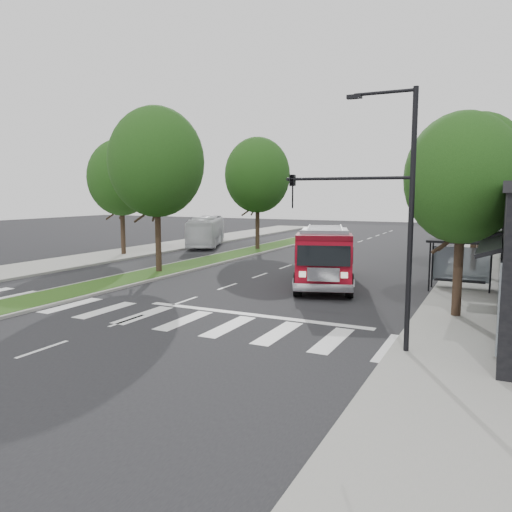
# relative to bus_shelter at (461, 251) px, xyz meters

# --- Properties ---
(ground) EXTENTS (140.00, 140.00, 0.00)m
(ground) POSITION_rel_bus_shelter_xyz_m (-11.20, -8.15, -2.04)
(ground) COLOR black
(ground) RESTS_ON ground
(sidewalk_right) EXTENTS (5.00, 80.00, 0.15)m
(sidewalk_right) POSITION_rel_bus_shelter_xyz_m (1.30, 1.85, -1.96)
(sidewalk_right) COLOR gray
(sidewalk_right) RESTS_ON ground
(sidewalk_left) EXTENTS (5.00, 80.00, 0.15)m
(sidewalk_left) POSITION_rel_bus_shelter_xyz_m (-25.70, 1.85, -1.96)
(sidewalk_left) COLOR gray
(sidewalk_left) RESTS_ON ground
(median) EXTENTS (3.00, 50.00, 0.15)m
(median) POSITION_rel_bus_shelter_xyz_m (-17.20, 9.85, -1.96)
(median) COLOR gray
(median) RESTS_ON ground
(bus_shelter) EXTENTS (3.20, 1.60, 2.61)m
(bus_shelter) POSITION_rel_bus_shelter_xyz_m (0.00, 0.00, 0.00)
(bus_shelter) COLOR black
(bus_shelter) RESTS_ON ground
(tree_right_near) EXTENTS (4.40, 4.40, 8.05)m
(tree_right_near) POSITION_rel_bus_shelter_xyz_m (0.30, -6.15, 3.47)
(tree_right_near) COLOR black
(tree_right_near) RESTS_ON ground
(tree_right_mid) EXTENTS (5.60, 5.60, 9.72)m
(tree_right_mid) POSITION_rel_bus_shelter_xyz_m (0.30, 5.85, 4.45)
(tree_right_mid) COLOR black
(tree_right_mid) RESTS_ON ground
(tree_right_far) EXTENTS (5.00, 5.00, 8.73)m
(tree_right_far) POSITION_rel_bus_shelter_xyz_m (0.30, 15.85, 3.80)
(tree_right_far) COLOR black
(tree_right_far) RESTS_ON ground
(tree_median_near) EXTENTS (5.80, 5.80, 10.16)m
(tree_median_near) POSITION_rel_bus_shelter_xyz_m (-17.20, -2.15, 4.77)
(tree_median_near) COLOR black
(tree_median_near) RESTS_ON ground
(tree_median_far) EXTENTS (5.60, 5.60, 9.72)m
(tree_median_far) POSITION_rel_bus_shelter_xyz_m (-17.20, 11.85, 4.45)
(tree_median_far) COLOR black
(tree_median_far) RESTS_ON ground
(tree_left_mid) EXTENTS (5.20, 5.20, 9.16)m
(tree_left_mid) POSITION_rel_bus_shelter_xyz_m (-25.20, 3.85, 4.12)
(tree_left_mid) COLOR black
(tree_left_mid) RESTS_ON ground
(streetlight_right_near) EXTENTS (4.08, 0.22, 8.00)m
(streetlight_right_near) POSITION_rel_bus_shelter_xyz_m (-1.59, -11.65, 2.63)
(streetlight_right_near) COLOR black
(streetlight_right_near) RESTS_ON ground
(streetlight_right_far) EXTENTS (2.11, 0.20, 8.00)m
(streetlight_right_far) POSITION_rel_bus_shelter_xyz_m (-0.85, 11.85, 2.44)
(streetlight_right_far) COLOR black
(streetlight_right_far) RESTS_ON ground
(fire_engine) EXTENTS (5.39, 9.55, 3.18)m
(fire_engine) POSITION_rel_bus_shelter_xyz_m (-6.85, -1.09, -0.52)
(fire_engine) COLOR #60050F
(fire_engine) RESTS_ON ground
(city_bus) EXTENTS (6.20, 10.04, 2.77)m
(city_bus) POSITION_rel_bus_shelter_xyz_m (-23.20, 13.14, -0.65)
(city_bus) COLOR silver
(city_bus) RESTS_ON ground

